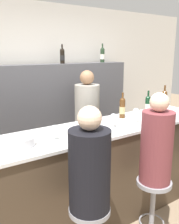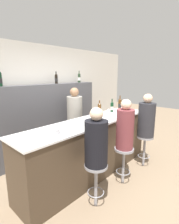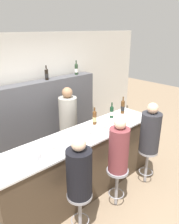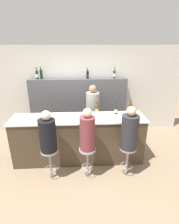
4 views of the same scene
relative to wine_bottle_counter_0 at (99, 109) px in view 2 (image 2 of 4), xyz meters
The scene contains 21 objects.
ground_plane 1.38m from the wine_bottle_counter_0, 131.79° to the right, with size 16.00×16.00×0.00m, color #8C755B.
wall_back 1.50m from the wine_bottle_counter_0, 106.58° to the left, with size 6.40×0.05×2.60m.
bar_counter 0.81m from the wine_bottle_counter_0, 159.59° to the right, with size 3.00×0.68×1.09m.
back_bar_cabinet 1.34m from the wine_bottle_counter_0, 109.44° to the left, with size 2.81×0.28×1.70m.
wine_bottle_counter_0 is the anchor object (origin of this frame).
wine_bottle_counter_1 0.45m from the wine_bottle_counter_0, ahead, with size 0.07×0.07×0.30m.
wine_bottle_counter_2 0.77m from the wine_bottle_counter_0, ahead, with size 0.08×0.08×0.34m.
wine_bottle_backbar_1 1.99m from the wine_bottle_counter_0, 139.91° to the left, with size 0.08×0.08×0.33m.
wine_bottle_backbar_2 1.36m from the wine_bottle_counter_0, 97.25° to the left, with size 0.07×0.07×0.29m.
wine_bottle_backbar_3 1.49m from the wine_bottle_counter_0, 63.35° to the left, with size 0.07×0.07×0.31m.
wine_glass_0 1.07m from the wine_bottle_counter_0, 166.83° to the right, with size 0.07×0.07×0.14m.
wine_glass_1 0.42m from the wine_bottle_counter_0, 144.52° to the right, with size 0.08×0.08×0.15m.
wine_glass_2 0.24m from the wine_bottle_counter_0, 92.15° to the right, with size 0.08×0.08×0.17m.
metal_bowl 1.36m from the wine_bottle_counter_0, behind, with size 0.21×0.21×0.08m.
bar_stool_left 1.46m from the wine_bottle_counter_0, 142.61° to the right, with size 0.34×0.34×0.67m.
guest_seated_left 1.29m from the wine_bottle_counter_0, 142.61° to the right, with size 0.33×0.33×0.83m.
bar_stool_middle 1.08m from the wine_bottle_counter_0, 108.58° to the right, with size 0.34×0.34×0.67m.
guest_seated_middle 0.84m from the wine_bottle_counter_0, 108.58° to the right, with size 0.30×0.30×0.86m.
bar_stool_right 1.19m from the wine_bottle_counter_0, 54.01° to the right, with size 0.34×0.34×0.67m.
guest_seated_right 0.97m from the wine_bottle_counter_0, 54.01° to the right, with size 0.34×0.34×0.88m.
bartender 0.85m from the wine_bottle_counter_0, 93.60° to the left, with size 0.36×0.36×1.63m.
Camera 2 is at (-2.32, -1.76, 1.94)m, focal length 28.00 mm.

